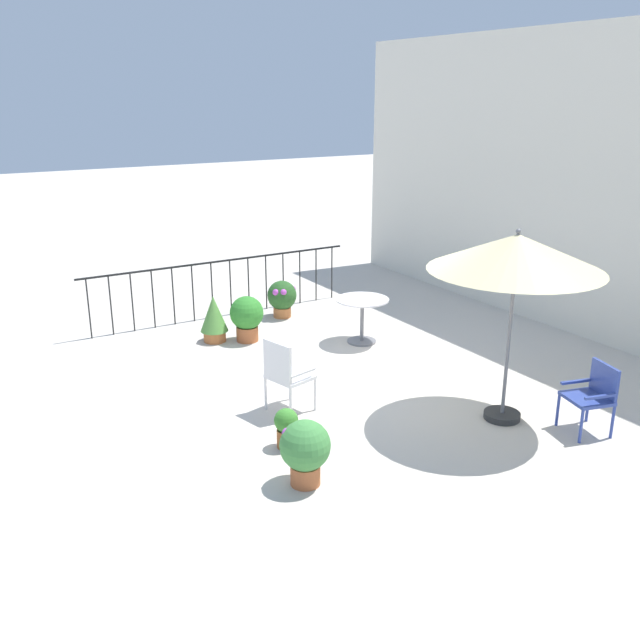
% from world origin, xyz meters
% --- Properties ---
extents(ground_plane, '(60.00, 60.00, 0.00)m').
position_xyz_m(ground_plane, '(0.00, 0.00, 0.00)').
color(ground_plane, beige).
extents(villa_facade, '(11.24, 0.30, 4.80)m').
position_xyz_m(villa_facade, '(0.00, 4.72, 2.40)').
color(villa_facade, silver).
rests_on(villa_facade, ground).
extents(terrace_railing, '(0.03, 4.92, 1.01)m').
position_xyz_m(terrace_railing, '(-3.66, -0.00, 0.68)').
color(terrace_railing, black).
rests_on(terrace_railing, ground).
extents(patio_umbrella_0, '(2.01, 2.01, 2.34)m').
position_xyz_m(patio_umbrella_0, '(1.87, 1.30, 2.05)').
color(patio_umbrella_0, '#2D2D2D').
rests_on(patio_umbrella_0, ground).
extents(cafe_table_0, '(0.83, 0.83, 0.72)m').
position_xyz_m(cafe_table_0, '(-1.27, 1.36, 0.51)').
color(cafe_table_0, silver).
rests_on(cafe_table_0, ground).
extents(patio_chair_0, '(0.59, 0.55, 0.95)m').
position_xyz_m(patio_chair_0, '(0.35, -0.88, 0.54)').
color(patio_chair_0, white).
rests_on(patio_chair_0, ground).
extents(patio_chair_1, '(0.59, 0.56, 0.83)m').
position_xyz_m(patio_chair_1, '(2.63, 1.94, 0.49)').
color(patio_chair_1, '#314596').
rests_on(patio_chair_1, ground).
extents(potted_plant_0, '(0.52, 0.52, 0.66)m').
position_xyz_m(potted_plant_0, '(-3.08, 0.90, 0.37)').
color(potted_plant_0, '#BD6C3A').
rests_on(potted_plant_0, ground).
extents(potted_plant_1, '(0.52, 0.53, 0.70)m').
position_xyz_m(potted_plant_1, '(1.94, -1.50, 0.40)').
color(potted_plant_1, '#B15F35').
rests_on(potted_plant_1, ground).
extents(potted_plant_2, '(0.54, 0.54, 0.74)m').
position_xyz_m(potted_plant_2, '(-2.27, -0.17, 0.41)').
color(potted_plant_2, '#A95831').
rests_on(potted_plant_2, ground).
extents(potted_plant_3, '(0.27, 0.27, 0.47)m').
position_xyz_m(potted_plant_3, '(1.16, -1.30, 0.25)').
color(potted_plant_3, '#97542A').
rests_on(potted_plant_3, ground).
extents(potted_plant_4, '(0.44, 0.44, 0.75)m').
position_xyz_m(potted_plant_4, '(-2.51, -0.63, 0.40)').
color(potted_plant_4, '#B16435').
rests_on(potted_plant_4, ground).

